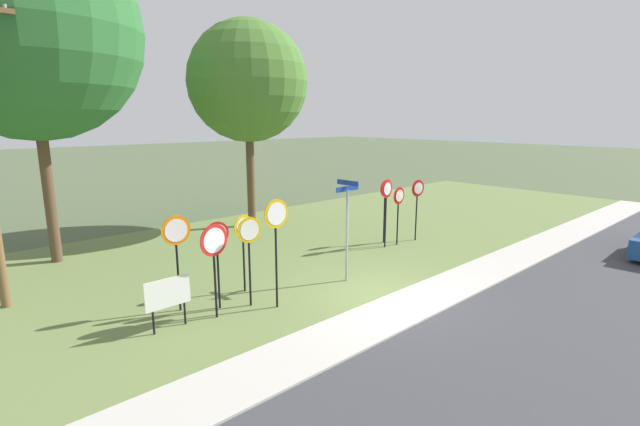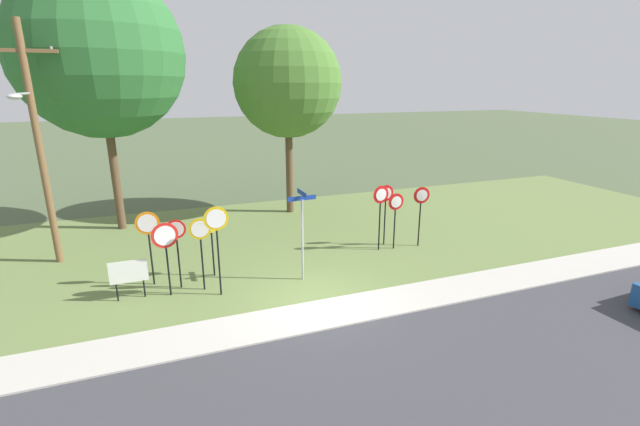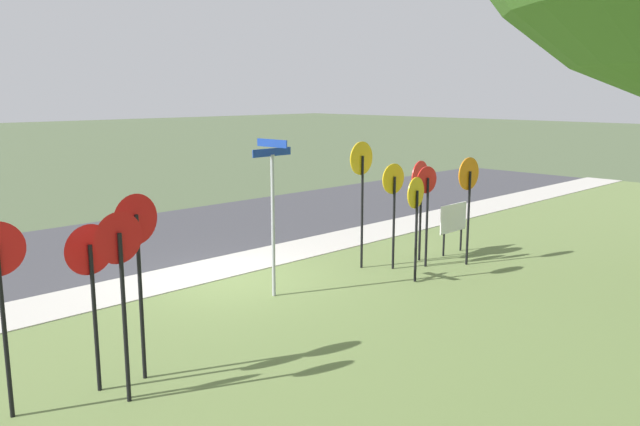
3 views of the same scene
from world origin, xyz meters
TOP-DOWN VIEW (x-y plane):
  - ground_plane at (0.00, 0.00)m, footprint 160.00×160.00m
  - road_asphalt at (0.00, -4.80)m, footprint 44.00×6.40m
  - sidewalk_strip at (0.00, -0.80)m, footprint 44.00×1.60m
  - grass_median at (0.00, 6.00)m, footprint 44.00×12.00m
  - stop_sign_near_left at (-2.67, 2.95)m, footprint 0.65×0.13m
  - stop_sign_near_right at (-3.11, 1.99)m, footprint 0.68×0.11m
  - stop_sign_far_left at (-3.80, 2.40)m, footprint 0.61×0.12m
  - stop_sign_far_center at (-4.14, 1.95)m, footprint 0.79×0.14m
  - stop_sign_far_right at (-2.67, 1.43)m, footprint 0.74×0.10m
  - stop_sign_center_tall at (-4.63, 2.96)m, footprint 0.75×0.10m
  - yield_sign_near_right at (4.42, 3.05)m, footprint 0.67×0.10m
  - yield_sign_far_left at (3.80, 3.14)m, footprint 0.70×0.12m
  - yield_sign_far_right at (4.29, 3.61)m, footprint 0.66×0.11m
  - street_name_post at (0.09, 1.62)m, footprint 0.96×0.82m
  - notice_board at (-5.28, 2.15)m, footprint 1.10×0.06m

SIDE VIEW (x-z plane):
  - ground_plane at x=0.00m, z-range 0.00..0.00m
  - road_asphalt at x=0.00m, z-range 0.00..0.01m
  - grass_median at x=0.00m, z-range 0.00..0.04m
  - sidewalk_strip at x=0.00m, z-range 0.00..0.06m
  - notice_board at x=-5.28m, z-range 0.25..1.50m
  - stop_sign_near_left at x=-2.67m, z-range 0.53..2.75m
  - stop_sign_far_left at x=-3.80m, z-range 0.53..2.85m
  - yield_sign_near_right at x=4.42m, z-range 0.59..2.87m
  - stop_sign_near_right at x=-3.11m, z-range 0.57..2.97m
  - stop_sign_far_center at x=-4.14m, z-range 0.59..2.97m
  - stop_sign_center_tall at x=-4.63m, z-range 0.61..3.11m
  - street_name_post at x=0.09m, z-range 0.33..3.41m
  - yield_sign_far_right at x=4.29m, z-range 0.64..3.14m
  - yield_sign_far_left at x=3.80m, z-range 0.68..3.30m
  - stop_sign_far_right at x=-2.67m, z-range 0.70..3.59m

